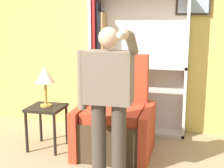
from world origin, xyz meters
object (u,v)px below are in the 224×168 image
Objects in this scene: armchair at (116,122)px; bookcase at (128,67)px; person_standing at (108,95)px; side_table at (47,114)px; table_lamp at (45,76)px.

bookcase is at bearing 90.75° from armchair.
bookcase is 1.26× the size of person_standing.
person_standing reaches higher than side_table.
bookcase is at bearing 46.11° from side_table.
armchair is at bearing 7.22° from table_lamp.
person_standing is at bearing -31.06° from table_lamp.
side_table is (-0.88, -0.11, 0.08)m from armchair.
bookcase is at bearing 93.64° from person_standing.
table_lamp is (-0.88, -0.11, 0.56)m from armchair.
side_table is (-0.87, -0.90, -0.50)m from bookcase.
bookcase reaches higher than armchair.
person_standing reaches higher than table_lamp.
person_standing is at bearing -31.06° from side_table.
bookcase reaches higher than person_standing.
table_lamp is (0.00, 0.00, 0.48)m from side_table.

